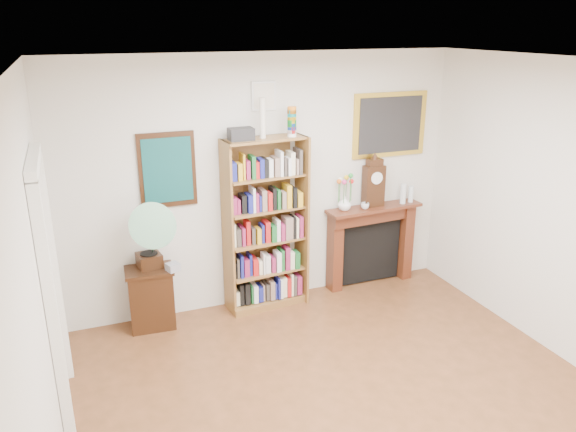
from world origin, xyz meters
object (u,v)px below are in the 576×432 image
(mantel_clock, at_px, (374,184))
(fireplace, at_px, (370,238))
(cd_stack, at_px, (173,267))
(side_cabinet, at_px, (151,298))
(bottle_left, at_px, (403,194))
(flower_vase, at_px, (345,203))
(gramophone, at_px, (148,232))
(bookshelf, at_px, (266,215))
(bottle_right, at_px, (411,194))
(teacup, at_px, (365,206))

(mantel_clock, bearing_deg, fireplace, 71.49)
(mantel_clock, bearing_deg, cd_stack, -174.18)
(side_cabinet, bearing_deg, bottle_left, 4.58)
(flower_vase, bearing_deg, gramophone, -176.40)
(bookshelf, relative_size, gramophone, 2.91)
(fireplace, bearing_deg, flower_vase, -177.43)
(flower_vase, height_order, bottle_right, bottle_right)
(fireplace, height_order, bottle_right, bottle_right)
(teacup, bearing_deg, bottle_right, 3.58)
(bookshelf, xyz_separation_m, bottle_right, (1.88, 0.04, 0.03))
(bookshelf, relative_size, side_cabinet, 3.34)
(flower_vase, bearing_deg, side_cabinet, -178.33)
(bookshelf, xyz_separation_m, gramophone, (-1.27, -0.09, 0.02))
(fireplace, height_order, flower_vase, flower_vase)
(side_cabinet, height_order, bottle_right, bottle_right)
(bookshelf, xyz_separation_m, bottle_left, (1.76, 0.02, 0.05))
(cd_stack, distance_m, teacup, 2.32)
(flower_vase, bearing_deg, bookshelf, -177.18)
(flower_vase, bearing_deg, bottle_left, -1.94)
(bottle_left, bearing_deg, bottle_right, 6.89)
(bottle_left, height_order, bottle_right, bottle_left)
(mantel_clock, xyz_separation_m, teacup, (-0.15, -0.08, -0.24))
(teacup, bearing_deg, bookshelf, 179.84)
(gramophone, height_order, bottle_right, gramophone)
(teacup, distance_m, bottle_right, 0.65)
(flower_vase, xyz_separation_m, bottle_right, (0.89, -0.01, 0.02))
(side_cabinet, xyz_separation_m, bottle_left, (3.05, 0.04, 0.80))
(cd_stack, bearing_deg, gramophone, 164.06)
(mantel_clock, bearing_deg, side_cabinet, -177.52)
(side_cabinet, relative_size, mantel_clock, 1.17)
(gramophone, xyz_separation_m, teacup, (2.50, 0.09, -0.05))
(teacup, bearing_deg, cd_stack, -176.27)
(bottle_right, bearing_deg, bookshelf, -178.87)
(fireplace, relative_size, bottle_right, 6.05)
(bottle_right, bearing_deg, bottle_left, -173.11)
(side_cabinet, distance_m, teacup, 2.62)
(mantel_clock, bearing_deg, bottle_right, -3.84)
(side_cabinet, distance_m, mantel_clock, 2.83)
(teacup, distance_m, bottle_left, 0.54)
(cd_stack, distance_m, bottle_left, 2.86)
(mantel_clock, distance_m, teacup, 0.29)
(bookshelf, xyz_separation_m, fireplace, (1.38, 0.09, -0.50))
(bookshelf, height_order, bottle_left, bookshelf)
(cd_stack, height_order, teacup, teacup)
(mantel_clock, height_order, bottle_left, mantel_clock)
(teacup, bearing_deg, bottle_left, 2.81)
(bottle_left, relative_size, bottle_right, 1.20)
(mantel_clock, height_order, bottle_right, mantel_clock)
(bookshelf, distance_m, fireplace, 1.47)
(fireplace, distance_m, cd_stack, 2.46)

